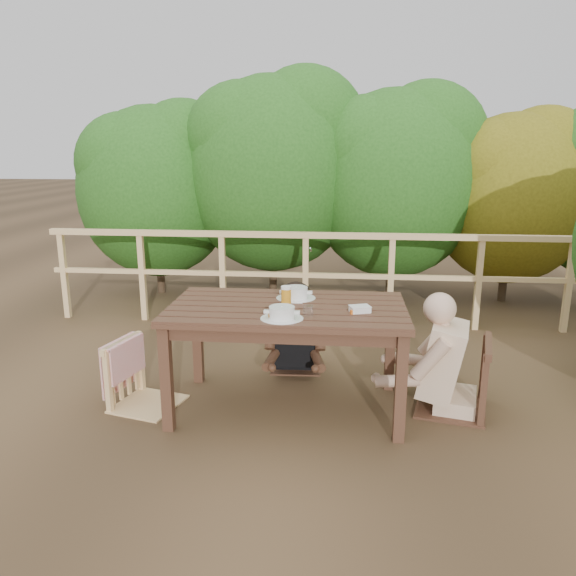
# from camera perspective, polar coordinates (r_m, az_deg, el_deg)

# --- Properties ---
(ground) EXTENTS (60.00, 60.00, 0.00)m
(ground) POSITION_cam_1_polar(r_m,az_deg,el_deg) (4.16, -0.07, -12.26)
(ground) COLOR brown
(ground) RESTS_ON ground
(table) EXTENTS (1.66, 0.94, 0.77)m
(table) POSITION_cam_1_polar(r_m,az_deg,el_deg) (4.01, -0.07, -7.34)
(table) COLOR #3F2619
(table) RESTS_ON ground
(chair_left) EXTENTS (0.56, 0.56, 0.92)m
(chair_left) POSITION_cam_1_polar(r_m,az_deg,el_deg) (4.15, -14.64, -5.94)
(chair_left) COLOR #DBB275
(chair_left) RESTS_ON ground
(chair_far) EXTENTS (0.44, 0.44, 0.85)m
(chair_far) POSITION_cam_1_polar(r_m,az_deg,el_deg) (4.73, 0.86, -3.39)
(chair_far) COLOR #3F2619
(chair_far) RESTS_ON ground
(chair_right) EXTENTS (0.62, 0.62, 1.02)m
(chair_right) POSITION_cam_1_polar(r_m,az_deg,el_deg) (4.12, 16.98, -5.45)
(chair_right) COLOR #3F2619
(chair_right) RESTS_ON ground
(woman) EXTENTS (0.52, 0.62, 1.21)m
(woman) POSITION_cam_1_polar(r_m,az_deg,el_deg) (4.69, 0.88, -1.22)
(woman) COLOR black
(woman) RESTS_ON ground
(diner_right) EXTENTS (0.82, 0.73, 1.43)m
(diner_right) POSITION_cam_1_polar(r_m,az_deg,el_deg) (4.07, 17.60, -2.77)
(diner_right) COLOR beige
(diner_right) RESTS_ON ground
(railing) EXTENTS (5.60, 0.10, 1.01)m
(railing) POSITION_cam_1_polar(r_m,az_deg,el_deg) (5.88, 1.83, 0.93)
(railing) COLOR #DBB275
(railing) RESTS_ON ground
(hedge_row) EXTENTS (6.60, 1.60, 3.80)m
(hedge_row) POSITION_cam_1_polar(r_m,az_deg,el_deg) (6.91, 6.02, 14.52)
(hedge_row) COLOR #214E16
(hedge_row) RESTS_ON ground
(soup_near) EXTENTS (0.28, 0.28, 0.09)m
(soup_near) POSITION_cam_1_polar(r_m,az_deg,el_deg) (3.58, -0.64, -2.67)
(soup_near) COLOR white
(soup_near) RESTS_ON table
(soup_far) EXTENTS (0.29, 0.29, 0.10)m
(soup_far) POSITION_cam_1_polar(r_m,az_deg,el_deg) (4.07, 0.83, -0.57)
(soup_far) COLOR white
(soup_far) RESTS_ON table
(bread_roll) EXTENTS (0.12, 0.09, 0.07)m
(bread_roll) POSITION_cam_1_polar(r_m,az_deg,el_deg) (3.58, -1.13, -2.85)
(bread_roll) COLOR #AA6928
(bread_roll) RESTS_ON table
(beer_glass) EXTENTS (0.08, 0.08, 0.14)m
(beer_glass) POSITION_cam_1_polar(r_m,az_deg,el_deg) (3.90, -0.19, -0.85)
(beer_glass) COLOR orange
(beer_glass) RESTS_ON table
(tumbler) EXTENTS (0.07, 0.07, 0.08)m
(tumbler) POSITION_cam_1_polar(r_m,az_deg,el_deg) (3.65, 2.12, -2.46)
(tumbler) COLOR silver
(tumbler) RESTS_ON table
(butter_tub) EXTENTS (0.16, 0.14, 0.06)m
(butter_tub) POSITION_cam_1_polar(r_m,az_deg,el_deg) (3.75, 7.46, -2.28)
(butter_tub) COLOR silver
(butter_tub) RESTS_ON table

